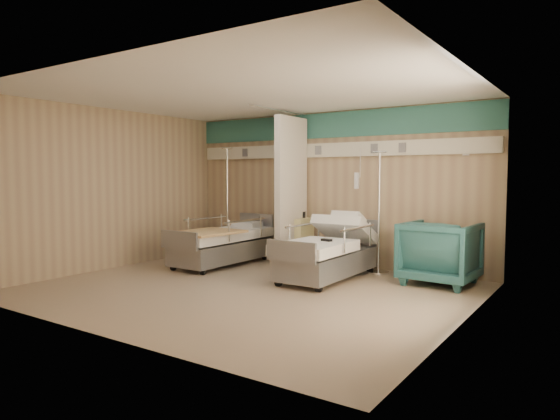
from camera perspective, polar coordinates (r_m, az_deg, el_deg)
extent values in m
cube|color=#89735E|center=(7.30, -3.76, -9.02)|extent=(6.00, 5.00, 0.00)
cube|color=tan|center=(9.22, 5.76, 2.47)|extent=(6.00, 0.04, 2.80)
cube|color=tan|center=(5.36, -20.41, 1.15)|extent=(6.00, 0.04, 2.80)
cube|color=tan|center=(9.26, -18.66, 2.29)|extent=(0.04, 5.00, 2.80)
cube|color=tan|center=(5.79, 20.39, 1.34)|extent=(0.04, 5.00, 2.80)
cube|color=silver|center=(7.20, -3.87, 13.23)|extent=(6.00, 5.00, 0.04)
cube|color=#307068|center=(9.24, 5.75, 9.61)|extent=(6.00, 0.04, 0.45)
cube|color=beige|center=(9.18, 5.64, 6.83)|extent=(5.88, 0.08, 0.25)
cylinder|color=silver|center=(8.77, 0.04, 11.32)|extent=(0.03, 1.80, 0.03)
cube|color=beige|center=(8.99, 1.29, 3.15)|extent=(0.12, 0.90, 2.35)
cube|color=beige|center=(9.31, 1.85, -3.52)|extent=(0.50, 0.48, 0.85)
imported|color=#215052|center=(7.91, 17.82, -4.65)|extent=(1.07, 1.10, 0.96)
cube|color=white|center=(7.85, 17.93, -0.94)|extent=(0.67, 0.61, 0.07)
cylinder|color=silver|center=(8.60, 11.16, -6.99)|extent=(0.37, 0.37, 0.03)
cylinder|color=silver|center=(8.47, 11.25, -0.33)|extent=(0.03, 0.03, 2.03)
cylinder|color=silver|center=(8.45, 11.34, 6.54)|extent=(0.24, 0.03, 0.03)
cylinder|color=silver|center=(10.14, -5.98, -5.25)|extent=(0.39, 0.39, 0.03)
cylinder|color=silver|center=(10.03, -6.03, 0.82)|extent=(0.03, 0.03, 2.18)
cylinder|color=silver|center=(10.03, -6.08, 7.05)|extent=(0.26, 0.03, 0.03)
cube|color=black|center=(7.71, 5.34, -3.43)|extent=(0.18, 0.11, 0.04)
cube|color=tan|center=(8.79, -8.30, -2.53)|extent=(0.99, 1.20, 0.04)
cube|color=black|center=(9.32, 2.28, -0.54)|extent=(0.24, 0.20, 0.11)
cylinder|color=white|center=(9.45, 1.72, -0.44)|extent=(0.11, 0.11, 0.13)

